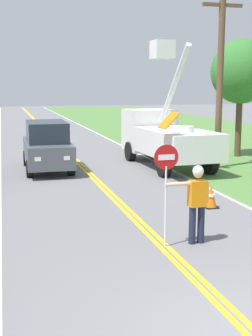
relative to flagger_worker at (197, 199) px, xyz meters
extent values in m
cube|color=yellow|center=(-0.89, 15.89, -1.04)|extent=(0.11, 110.00, 0.01)
cube|color=yellow|center=(-0.71, 15.89, -1.04)|extent=(0.11, 110.00, 0.01)
cube|color=silver|center=(2.80, 15.89, -1.04)|extent=(0.12, 110.00, 0.01)
cube|color=silver|center=(-4.40, 15.89, -1.04)|extent=(0.12, 110.00, 0.01)
cylinder|color=#1E2338|center=(0.12, 0.01, -0.61)|extent=(0.16, 0.16, 0.88)
cylinder|color=#1E2338|center=(-0.10, 0.00, -0.61)|extent=(0.16, 0.16, 0.88)
cube|color=orange|center=(0.01, 0.00, 0.13)|extent=(0.41, 0.26, 0.60)
cylinder|color=beige|center=(-0.49, -0.02, 0.38)|extent=(0.60, 0.12, 0.09)
cylinder|color=beige|center=(0.25, 0.01, 0.16)|extent=(0.09, 0.09, 0.48)
sphere|color=beige|center=(0.01, 0.00, 0.60)|extent=(0.22, 0.22, 0.22)
sphere|color=white|center=(0.01, 0.00, 0.65)|extent=(0.25, 0.25, 0.25)
cylinder|color=silver|center=(-0.77, -0.03, -0.12)|extent=(0.04, 0.04, 1.85)
cylinder|color=#B71414|center=(-0.77, -0.03, 1.00)|extent=(0.56, 0.03, 0.56)
cube|color=white|center=(-0.77, -0.05, 1.00)|extent=(0.38, 0.01, 0.12)
cube|color=white|center=(2.92, 8.74, 0.16)|extent=(2.51, 4.70, 1.10)
cube|color=white|center=(2.77, 12.18, 0.41)|extent=(2.29, 2.20, 2.00)
cube|color=#1E2833|center=(2.72, 13.21, 0.71)|extent=(1.98, 0.15, 0.90)
cylinder|color=silver|center=(2.97, 7.82, 0.83)|extent=(0.56, 0.56, 0.24)
cylinder|color=silver|center=(2.90, 9.19, 2.55)|extent=(0.37, 2.93, 3.34)
cube|color=white|center=(2.84, 10.56, 4.14)|extent=(0.94, 0.94, 0.80)
cube|color=orange|center=(1.83, 6.88, 1.26)|extent=(0.63, 0.83, 0.59)
cylinder|color=black|center=(1.75, 11.94, -0.59)|extent=(0.36, 0.93, 0.92)
cylinder|color=black|center=(3.81, 12.03, -0.59)|extent=(0.36, 0.93, 0.92)
cylinder|color=black|center=(1.94, 7.66, -0.59)|extent=(0.36, 0.93, 0.92)
cylinder|color=black|center=(4.00, 7.75, -0.59)|extent=(0.36, 0.93, 0.92)
cube|color=#4C5156|center=(-2.39, 10.39, -0.25)|extent=(1.88, 4.62, 0.92)
cube|color=#1E2833|center=(-2.39, 10.39, 0.63)|extent=(1.64, 2.87, 0.84)
cube|color=#EAEACC|center=(-1.86, 8.11, -0.20)|extent=(0.24, 0.06, 0.16)
cube|color=#EAEACC|center=(-2.97, 8.12, -0.20)|extent=(0.24, 0.06, 0.16)
cylinder|color=black|center=(-1.59, 8.96, -0.71)|extent=(0.29, 0.68, 0.68)
cylinder|color=black|center=(-3.23, 8.97, -0.71)|extent=(0.29, 0.68, 0.68)
cylinder|color=black|center=(-1.56, 11.81, -0.71)|extent=(0.29, 0.68, 0.68)
cylinder|color=black|center=(-3.20, 11.82, -0.71)|extent=(0.29, 0.68, 0.68)
cylinder|color=brown|center=(4.95, 9.04, 2.72)|extent=(0.28, 0.28, 7.54)
cube|color=brown|center=(4.95, 9.04, 5.89)|extent=(1.80, 0.14, 0.14)
cone|color=orange|center=(1.71, 2.82, -0.70)|extent=(0.36, 0.36, 0.70)
cylinder|color=white|center=(1.71, 2.82, -0.66)|extent=(0.25, 0.25, 0.08)
cube|color=black|center=(1.71, 2.82, -1.03)|extent=(0.40, 0.40, 0.03)
cylinder|color=brown|center=(7.49, 11.89, 0.45)|extent=(0.32, 0.32, 3.00)
ellipsoid|color=#33752D|center=(7.49, 11.89, 3.25)|extent=(3.00, 3.00, 3.20)
camera|label=1|loc=(-4.20, -9.43, 2.54)|focal=49.30mm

